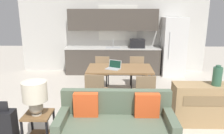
{
  "coord_description": "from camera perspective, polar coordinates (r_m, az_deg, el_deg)",
  "views": [
    {
      "loc": [
        0.14,
        -2.96,
        2.13
      ],
      "look_at": [
        0.04,
        1.5,
        0.95
      ],
      "focal_mm": 35.0,
      "sensor_mm": 36.0,
      "label": 1
    }
  ],
  "objects": [
    {
      "name": "dining_table",
      "position": [
        5.31,
        2.02,
        -0.87
      ],
      "size": [
        1.56,
        0.9,
        0.76
      ],
      "color": "olive",
      "rests_on": "ground_plane"
    },
    {
      "name": "dining_chair_near_right",
      "position": [
        4.61,
        8.42,
        -6.3
      ],
      "size": [
        0.45,
        0.45,
        0.85
      ],
      "rotation": [
        0.0,
        0.0,
        3.21
      ],
      "color": "#997A56",
      "rests_on": "ground_plane"
    },
    {
      "name": "dining_chair_near_left",
      "position": [
        4.65,
        -4.23,
        -6.02
      ],
      "size": [
        0.47,
        0.47,
        0.85
      ],
      "rotation": [
        0.0,
        0.0,
        3.0
      ],
      "color": "#997A56",
      "rests_on": "ground_plane"
    },
    {
      "name": "suitcase",
      "position": [
        3.95,
        -26.51,
        -14.22
      ],
      "size": [
        0.39,
        0.22,
        0.78
      ],
      "color": "black",
      "rests_on": "ground_plane"
    },
    {
      "name": "dining_chair_far_right",
      "position": [
        6.15,
        6.58,
        -0.86
      ],
      "size": [
        0.43,
        0.43,
        0.85
      ],
      "rotation": [
        0.0,
        0.0,
        0.02
      ],
      "color": "#997A56",
      "rests_on": "ground_plane"
    },
    {
      "name": "kitchen_counter",
      "position": [
        7.4,
        0.32,
        4.8
      ],
      "size": [
        3.16,
        0.65,
        2.15
      ],
      "color": "#4C443D",
      "rests_on": "ground_plane"
    },
    {
      "name": "credenza",
      "position": [
        4.52,
        23.08,
        -8.97
      ],
      "size": [
        1.2,
        0.43,
        0.79
      ],
      "color": "tan",
      "rests_on": "ground_plane"
    },
    {
      "name": "side_table",
      "position": [
        3.83,
        -18.6,
        -13.8
      ],
      "size": [
        0.43,
        0.43,
        0.52
      ],
      "color": "brown",
      "rests_on": "ground_plane"
    },
    {
      "name": "vase",
      "position": [
        4.36,
        25.8,
        -2.16
      ],
      "size": [
        0.16,
        0.16,
        0.38
      ],
      "color": "#336047",
      "rests_on": "credenza"
    },
    {
      "name": "laptop",
      "position": [
        5.2,
        0.49,
        0.08
      ],
      "size": [
        0.4,
        0.37,
        0.2
      ],
      "rotation": [
        0.0,
        0.0,
        -0.45
      ],
      "color": "#B7BABC",
      "rests_on": "dining_table"
    },
    {
      "name": "dining_chair_far_left",
      "position": [
        6.11,
        -2.71,
        -0.87
      ],
      "size": [
        0.46,
        0.46,
        0.85
      ],
      "rotation": [
        0.0,
        0.0,
        -0.09
      ],
      "color": "#997A56",
      "rests_on": "ground_plane"
    },
    {
      "name": "table_lamp",
      "position": [
        3.6,
        -19.49,
        -6.8
      ],
      "size": [
        0.38,
        0.38,
        0.55
      ],
      "color": "#B2A893",
      "rests_on": "side_table"
    },
    {
      "name": "refrigerator",
      "position": [
        7.49,
        15.62,
        5.17
      ],
      "size": [
        0.72,
        0.79,
        1.89
      ],
      "color": "white",
      "rests_on": "ground_plane"
    },
    {
      "name": "wall_back",
      "position": [
        7.63,
        0.27,
        8.98
      ],
      "size": [
        6.4,
        0.07,
        2.7
      ],
      "color": "silver",
      "rests_on": "ground_plane"
    },
    {
      "name": "couch",
      "position": [
        3.64,
        1.03,
        -14.72
      ],
      "size": [
        1.84,
        0.8,
        0.83
      ],
      "color": "#3D2D1E",
      "rests_on": "ground_plane"
    }
  ]
}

